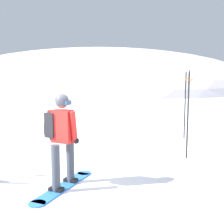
# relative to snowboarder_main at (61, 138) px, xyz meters

# --- Properties ---
(ground_plane) EXTENTS (300.00, 300.00, 0.00)m
(ground_plane) POSITION_rel_snowboarder_main_xyz_m (0.37, -0.18, -0.92)
(ground_plane) COLOR white
(ridge_peak_main) EXTENTS (42.15, 37.93, 10.60)m
(ridge_peak_main) POSITION_rel_snowboarder_main_xyz_m (-9.23, 34.96, -0.92)
(ridge_peak_main) COLOR white
(ridge_peak_main) RESTS_ON ground
(snowboarder_main) EXTENTS (0.65, 1.82, 1.71)m
(snowboarder_main) POSITION_rel_snowboarder_main_xyz_m (0.00, 0.00, 0.00)
(snowboarder_main) COLOR blue
(snowboarder_main) RESTS_ON ground
(piste_marker_near) EXTENTS (0.20, 0.20, 2.15)m
(piste_marker_near) POSITION_rel_snowboarder_main_xyz_m (2.21, 4.66, 0.30)
(piste_marker_near) COLOR black
(piste_marker_near) RESTS_ON ground
(piste_marker_far) EXTENTS (0.20, 0.20, 2.17)m
(piste_marker_far) POSITION_rel_snowboarder_main_xyz_m (2.24, 2.40, 0.31)
(piste_marker_far) COLOR black
(piste_marker_far) RESTS_ON ground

